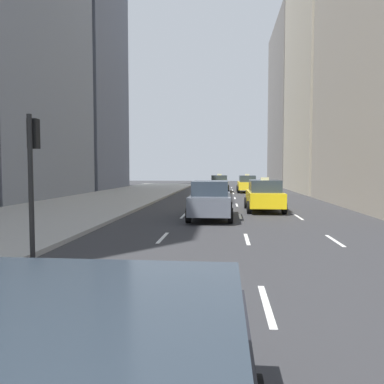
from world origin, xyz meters
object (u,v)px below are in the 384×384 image
at_px(taxi_second, 247,184).
at_px(traffic_light_pole, 32,164).
at_px(taxi_lead, 219,183).
at_px(sedan_black_near, 211,199).
at_px(taxi_third, 264,195).

bearing_deg(taxi_second, traffic_light_pole, -102.91).
distance_m(taxi_second, traffic_light_pole, 30.26).
bearing_deg(taxi_lead, taxi_second, -17.94).
height_order(sedan_black_near, traffic_light_pole, traffic_light_pole).
height_order(taxi_second, traffic_light_pole, traffic_light_pole).
relative_size(sedan_black_near, traffic_light_pole, 1.33).
xyz_separation_m(taxi_second, taxi_third, (0.00, -17.28, 0.00)).
bearing_deg(taxi_third, taxi_lead, 98.75).
xyz_separation_m(taxi_second, traffic_light_pole, (-6.75, -29.46, 1.53)).
height_order(taxi_second, taxi_third, same).
relative_size(taxi_lead, sedan_black_near, 0.92).
relative_size(taxi_lead, taxi_third, 1.00).
bearing_deg(sedan_black_near, traffic_light_pole, -114.43).
bearing_deg(traffic_light_pole, taxi_second, 77.09).
bearing_deg(traffic_light_pole, taxi_lead, 82.59).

